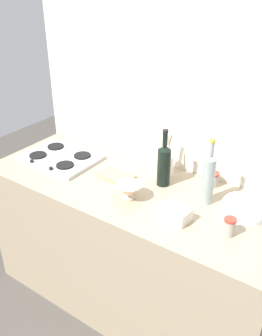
{
  "coord_description": "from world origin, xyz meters",
  "views": [
    {
      "loc": [
        1.04,
        -1.49,
        2.01
      ],
      "look_at": [
        0.0,
        0.0,
        1.02
      ],
      "focal_mm": 39.49,
      "sensor_mm": 36.0,
      "label": 1
    }
  ],
  "objects_px": {
    "cutting_board": "(116,176)",
    "condiment_jar_rear": "(213,179)",
    "butter_dish": "(175,213)",
    "utensil_crock": "(166,164)",
    "condiment_jar_front": "(229,227)",
    "plate_stack": "(245,208)",
    "stovetop_hob": "(60,157)",
    "wine_bottle_leftmost": "(164,164)",
    "mixing_bowl": "(129,191)",
    "wine_bottle_mid_left": "(208,178)"
  },
  "relations": [
    {
      "from": "cutting_board",
      "to": "condiment_jar_rear",
      "type": "bearing_deg",
      "value": 24.85
    },
    {
      "from": "butter_dish",
      "to": "utensil_crock",
      "type": "distance_m",
      "value": 0.46
    },
    {
      "from": "condiment_jar_front",
      "to": "plate_stack",
      "type": "bearing_deg",
      "value": 89.63
    },
    {
      "from": "stovetop_hob",
      "to": "wine_bottle_leftmost",
      "type": "xyz_separation_m",
      "value": [
        0.72,
        0.11,
        0.12
      ]
    },
    {
      "from": "mixing_bowl",
      "to": "butter_dish",
      "type": "xyz_separation_m",
      "value": [
        0.29,
        -0.02,
        -0.01
      ]
    },
    {
      "from": "wine_bottle_leftmost",
      "to": "condiment_jar_rear",
      "type": "bearing_deg",
      "value": 31.34
    },
    {
      "from": "stovetop_hob",
      "to": "condiment_jar_front",
      "type": "distance_m",
      "value": 1.21
    },
    {
      "from": "wine_bottle_mid_left",
      "to": "cutting_board",
      "type": "xyz_separation_m",
      "value": [
        -0.56,
        -0.06,
        -0.14
      ]
    },
    {
      "from": "plate_stack",
      "to": "cutting_board",
      "type": "bearing_deg",
      "value": -173.62
    },
    {
      "from": "wine_bottle_mid_left",
      "to": "plate_stack",
      "type": "bearing_deg",
      "value": 6.41
    },
    {
      "from": "stovetop_hob",
      "to": "plate_stack",
      "type": "distance_m",
      "value": 1.21
    },
    {
      "from": "mixing_bowl",
      "to": "condiment_jar_rear",
      "type": "distance_m",
      "value": 0.5
    },
    {
      "from": "wine_bottle_leftmost",
      "to": "condiment_jar_rear",
      "type": "distance_m",
      "value": 0.3
    },
    {
      "from": "condiment_jar_rear",
      "to": "butter_dish",
      "type": "bearing_deg",
      "value": -93.82
    },
    {
      "from": "wine_bottle_mid_left",
      "to": "butter_dish",
      "type": "distance_m",
      "value": 0.26
    },
    {
      "from": "plate_stack",
      "to": "mixing_bowl",
      "type": "relative_size",
      "value": 1.59
    },
    {
      "from": "plate_stack",
      "to": "butter_dish",
      "type": "relative_size",
      "value": 1.53
    },
    {
      "from": "stovetop_hob",
      "to": "cutting_board",
      "type": "height_order",
      "value": "stovetop_hob"
    },
    {
      "from": "wine_bottle_leftmost",
      "to": "utensil_crock",
      "type": "bearing_deg",
      "value": 113.03
    },
    {
      "from": "mixing_bowl",
      "to": "condiment_jar_rear",
      "type": "height_order",
      "value": "mixing_bowl"
    },
    {
      "from": "wine_bottle_leftmost",
      "to": "stovetop_hob",
      "type": "bearing_deg",
      "value": -171.09
    },
    {
      "from": "condiment_jar_front",
      "to": "butter_dish",
      "type": "bearing_deg",
      "value": -172.26
    },
    {
      "from": "stovetop_hob",
      "to": "butter_dish",
      "type": "height_order",
      "value": "butter_dish"
    },
    {
      "from": "wine_bottle_leftmost",
      "to": "utensil_crock",
      "type": "distance_m",
      "value": 0.14
    },
    {
      "from": "condiment_jar_front",
      "to": "condiment_jar_rear",
      "type": "xyz_separation_m",
      "value": [
        -0.24,
        0.37,
        -0.0
      ]
    },
    {
      "from": "butter_dish",
      "to": "wine_bottle_leftmost",
      "type": "bearing_deg",
      "value": 130.15
    },
    {
      "from": "stovetop_hob",
      "to": "wine_bottle_mid_left",
      "type": "relative_size",
      "value": 1.31
    },
    {
      "from": "utensil_crock",
      "to": "butter_dish",
      "type": "bearing_deg",
      "value": -54.38
    },
    {
      "from": "wine_bottle_leftmost",
      "to": "utensil_crock",
      "type": "height_order",
      "value": "wine_bottle_leftmost"
    },
    {
      "from": "mixing_bowl",
      "to": "utensil_crock",
      "type": "xyz_separation_m",
      "value": [
        0.03,
        0.35,
        0.02
      ]
    },
    {
      "from": "stovetop_hob",
      "to": "mixing_bowl",
      "type": "relative_size",
      "value": 3.26
    },
    {
      "from": "butter_dish",
      "to": "condiment_jar_front",
      "type": "xyz_separation_m",
      "value": [
        0.27,
        0.04,
        0.01
      ]
    },
    {
      "from": "wine_bottle_mid_left",
      "to": "condiment_jar_front",
      "type": "relative_size",
      "value": 4.08
    },
    {
      "from": "butter_dish",
      "to": "utensil_crock",
      "type": "height_order",
      "value": "utensil_crock"
    },
    {
      "from": "wine_bottle_mid_left",
      "to": "butter_dish",
      "type": "height_order",
      "value": "wine_bottle_mid_left"
    },
    {
      "from": "stovetop_hob",
      "to": "plate_stack",
      "type": "bearing_deg",
      "value": 5.03
    },
    {
      "from": "butter_dish",
      "to": "cutting_board",
      "type": "relative_size",
      "value": 0.75
    },
    {
      "from": "mixing_bowl",
      "to": "condiment_jar_front",
      "type": "xyz_separation_m",
      "value": [
        0.56,
        0.02,
        -0.0
      ]
    },
    {
      "from": "plate_stack",
      "to": "cutting_board",
      "type": "height_order",
      "value": "plate_stack"
    },
    {
      "from": "cutting_board",
      "to": "mixing_bowl",
      "type": "bearing_deg",
      "value": -36.61
    },
    {
      "from": "utensil_crock",
      "to": "condiment_jar_front",
      "type": "xyz_separation_m",
      "value": [
        0.54,
        -0.33,
        -0.02
      ]
    },
    {
      "from": "mixing_bowl",
      "to": "utensil_crock",
      "type": "distance_m",
      "value": 0.35
    },
    {
      "from": "stovetop_hob",
      "to": "plate_stack",
      "type": "xyz_separation_m",
      "value": [
        1.2,
        0.11,
        0.01
      ]
    },
    {
      "from": "wine_bottle_leftmost",
      "to": "wine_bottle_mid_left",
      "type": "height_order",
      "value": "wine_bottle_mid_left"
    },
    {
      "from": "condiment_jar_rear",
      "to": "cutting_board",
      "type": "distance_m",
      "value": 0.57
    },
    {
      "from": "wine_bottle_leftmost",
      "to": "butter_dish",
      "type": "distance_m",
      "value": 0.35
    },
    {
      "from": "wine_bottle_leftmost",
      "to": "condiment_jar_rear",
      "type": "height_order",
      "value": "wine_bottle_leftmost"
    },
    {
      "from": "mixing_bowl",
      "to": "utensil_crock",
      "type": "relative_size",
      "value": 0.5
    },
    {
      "from": "condiment_jar_front",
      "to": "cutting_board",
      "type": "bearing_deg",
      "value": 170.36
    },
    {
      "from": "utensil_crock",
      "to": "condiment_jar_rear",
      "type": "relative_size",
      "value": 3.48
    }
  ]
}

